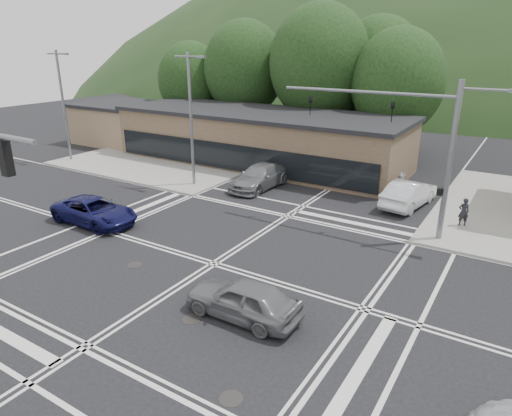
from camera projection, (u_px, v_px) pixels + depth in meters
The scene contains 19 objects.
ground at pixel (214, 264), 20.95m from camera, with size 120.00×120.00×0.00m, color black.
sidewalk_nw at pixel (180, 156), 40.33m from camera, with size 16.00×16.00×0.15m, color gray.
commercial_row at pixel (259, 139), 37.79m from camera, with size 24.00×8.00×4.00m, color brown.
commercial_nw at pixel (124, 124), 45.81m from camera, with size 8.00×7.00×3.60m, color #846B4F.
hill_north at pixel (480, 92), 92.66m from camera, with size 252.00×126.00×140.00m, color #203618.
tree_n_a at pixel (245, 68), 44.58m from camera, with size 8.00×8.00×11.75m.
tree_n_b at pixel (320, 63), 40.38m from camera, with size 9.00×9.00×12.98m.
tree_n_c at pixel (397, 82), 37.35m from camera, with size 7.60×7.60×10.87m.
tree_n_d at pixel (191, 80), 47.21m from camera, with size 6.80×6.80×9.76m.
tree_n_e at pixel (378, 70), 41.80m from camera, with size 8.40×8.40×11.98m.
streetlight_nw at pixel (191, 114), 30.58m from camera, with size 2.50×0.25×9.00m.
streetlight_w at pixel (63, 101), 37.29m from camera, with size 2.50×0.25×9.00m.
signal_mast_ne at pixel (425, 140), 22.29m from camera, with size 11.65×0.30×8.00m.
car_blue_west at pixel (94, 211), 25.40m from camera, with size 2.39×5.18×1.44m, color #0E0F40.
car_grey_center at pixel (243, 299), 16.67m from camera, with size 1.78×4.42×1.51m, color slate.
car_queue_a at pixel (409, 194), 28.01m from camera, with size 1.74×4.98×1.64m, color silver.
car_queue_b at pixel (395, 171), 33.20m from camera, with size 1.78×4.42×1.51m, color #B4B4B0.
car_northbound at pixel (260, 177), 31.62m from camera, with size 2.23×5.49×1.59m, color slate.
pedestrian at pixel (464, 212), 24.68m from camera, with size 0.57×0.38×1.57m, color black.
Camera 1 is at (11.59, -14.92, 9.61)m, focal length 32.00 mm.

